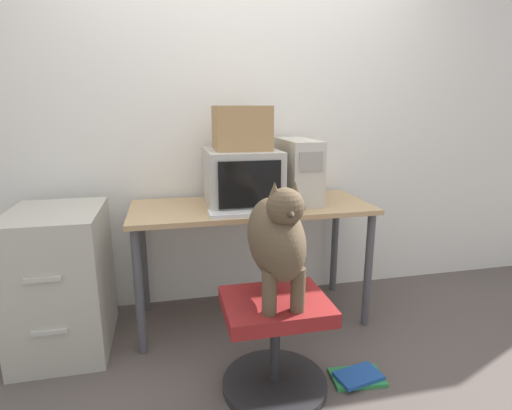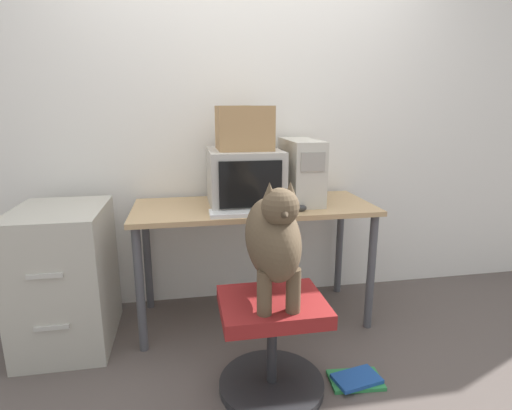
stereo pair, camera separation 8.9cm
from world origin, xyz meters
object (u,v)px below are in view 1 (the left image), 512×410
at_px(pc_tower, 298,170).
at_px(keyboard, 250,212).
at_px(book_stack_floor, 358,377).
at_px(filing_cabinet, 61,280).
at_px(office_chair, 275,341).
at_px(cardboard_box, 241,128).
at_px(dog, 276,237).
at_px(crt_monitor, 242,177).

distance_m(pc_tower, keyboard, 0.50).
relative_size(keyboard, book_stack_floor, 1.68).
xyz_separation_m(filing_cabinet, book_stack_floor, (1.53, -0.67, -0.39)).
height_order(keyboard, office_chair, keyboard).
bearing_deg(book_stack_floor, cardboard_box, 119.94).
bearing_deg(cardboard_box, dog, -88.56).
bearing_deg(crt_monitor, dog, -88.56).
relative_size(cardboard_box, book_stack_floor, 1.17).
bearing_deg(dog, pc_tower, 64.96).
bearing_deg(pc_tower, keyboard, -144.07).
bearing_deg(filing_cabinet, keyboard, -7.41).
bearing_deg(keyboard, cardboard_box, 89.25).
relative_size(dog, book_stack_floor, 2.12).
relative_size(pc_tower, keyboard, 1.02).
height_order(filing_cabinet, cardboard_box, cardboard_box).
relative_size(crt_monitor, office_chair, 0.93).
distance_m(office_chair, cardboard_box, 1.24).
bearing_deg(crt_monitor, cardboard_box, 90.00).
bearing_deg(cardboard_box, keyboard, -90.75).
distance_m(pc_tower, filing_cabinet, 1.56).
bearing_deg(book_stack_floor, dog, 173.78).
bearing_deg(pc_tower, book_stack_floor, -84.35).
xyz_separation_m(pc_tower, cardboard_box, (-0.37, -0.02, 0.28)).
relative_size(crt_monitor, cardboard_box, 1.50).
distance_m(office_chair, dog, 0.53).
height_order(keyboard, dog, dog).
relative_size(dog, filing_cabinet, 0.72).
bearing_deg(crt_monitor, book_stack_floor, -59.94).
bearing_deg(cardboard_box, crt_monitor, -90.00).
relative_size(keyboard, cardboard_box, 1.44).
height_order(crt_monitor, office_chair, crt_monitor).
height_order(crt_monitor, book_stack_floor, crt_monitor).
height_order(pc_tower, office_chair, pc_tower).
xyz_separation_m(pc_tower, office_chair, (-0.35, -0.76, -0.71)).
relative_size(office_chair, filing_cabinet, 0.64).
bearing_deg(office_chair, keyboard, 92.55).
bearing_deg(keyboard, crt_monitor, 89.24).
height_order(filing_cabinet, book_stack_floor, filing_cabinet).
bearing_deg(dog, keyboard, 92.57).
height_order(pc_tower, cardboard_box, cardboard_box).
relative_size(crt_monitor, book_stack_floor, 1.76).
xyz_separation_m(keyboard, cardboard_box, (0.00, 0.25, 0.46)).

